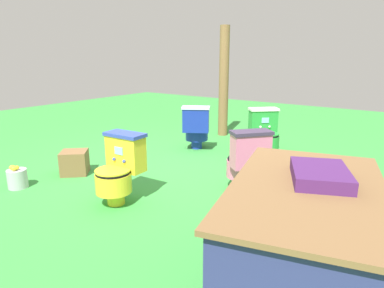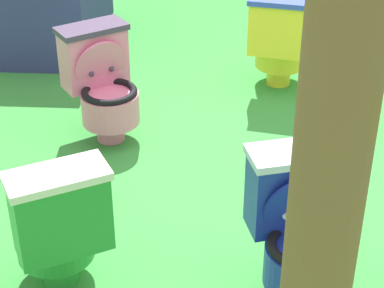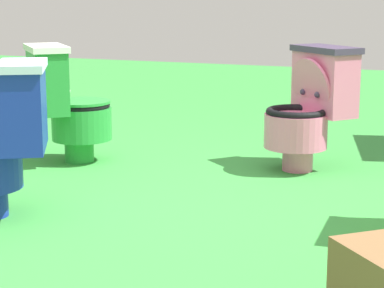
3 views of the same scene
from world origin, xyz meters
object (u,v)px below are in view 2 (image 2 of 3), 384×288
object	(u,v)px
toilet_pink	(103,83)
toilet_blue	(300,229)
toilet_yellow	(280,41)
toilet_green	(57,226)

from	to	relation	value
toilet_pink	toilet_blue	world-z (taller)	same
toilet_yellow	toilet_green	bearing A→B (deg)	-105.85
toilet_yellow	toilet_pink	world-z (taller)	same
toilet_pink	toilet_yellow	bearing A→B (deg)	177.73
toilet_yellow	toilet_blue	distance (m)	2.19
toilet_pink	toilet_blue	size ratio (longest dim) A/B	1.00
toilet_yellow	toilet_pink	bearing A→B (deg)	-135.80
toilet_yellow	toilet_pink	distance (m)	1.39
toilet_yellow	toilet_blue	bearing A→B (deg)	-79.80
toilet_yellow	toilet_blue	world-z (taller)	same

